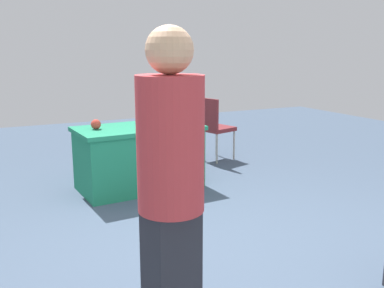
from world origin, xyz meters
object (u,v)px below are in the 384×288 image
Objects in this scene: chair_tucked_right at (214,125)px; yarn_ball at (96,124)px; table_foreground at (139,157)px; laptop_silver at (150,122)px; person_attendee_browsing at (171,184)px; scissors_red at (167,121)px.

chair_tucked_right is 2.15m from yarn_ball.
table_foreground is at bearing 176.35° from yarn_ball.
table_foreground is 0.45m from laptop_silver.
table_foreground is 0.67m from yarn_ball.
table_foreground is at bearing -121.16° from person_attendee_browsing.
laptop_silver reaches higher than table_foreground.
person_attendee_browsing is at bearing 76.34° from laptop_silver.
chair_tucked_right is 0.54× the size of person_attendee_browsing.
scissors_red is at bearing -158.98° from table_foreground.
chair_tucked_right is at bearing -151.71° from table_foreground.
laptop_silver reaches higher than chair_tucked_right.
chair_tucked_right reaches higher than table_foreground.
scissors_red is (1.03, 0.62, 0.22)m from chair_tucked_right.
laptop_silver is (-1.02, -2.97, -0.20)m from person_attendee_browsing.
chair_tucked_right reaches higher than scissors_red.
chair_tucked_right is 8.29× the size of yarn_ball.
person_attendee_browsing is (0.86, 2.97, 0.62)m from table_foreground.
chair_tucked_right is at bearing -143.72° from laptop_silver.
yarn_ball reaches higher than table_foreground.
scissors_red is at bearing -75.00° from chair_tucked_right.
person_attendee_browsing reaches higher than laptop_silver.
laptop_silver reaches higher than yarn_ball.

